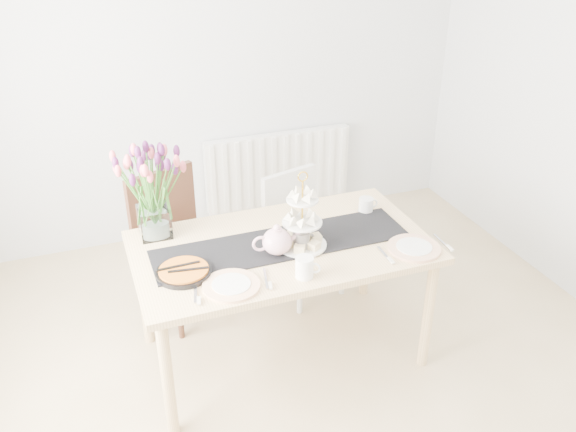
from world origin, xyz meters
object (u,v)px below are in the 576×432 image
object	(u,v)px
teapot	(277,241)
cake_stand	(302,229)
dining_table	(282,256)
chair_brown	(175,234)
chair_white	(298,225)
tart_tin	(184,272)
plate_left	(231,285)
radiator	(278,169)
cream_jug	(366,205)
plate_right	(414,248)
mug_white	(304,267)
mug_grey	(301,241)
tulip_vase	(149,180)

from	to	relation	value
teapot	cake_stand	bearing A→B (deg)	14.97
dining_table	chair_brown	world-z (taller)	chair_brown
chair_white	tart_tin	bearing A→B (deg)	-156.75
chair_white	plate_left	distance (m)	1.18
chair_brown	cake_stand	bearing A→B (deg)	-73.86
radiator	chair_brown	xyz separation A→B (m)	(-1.02, -0.93, 0.10)
cream_jug	tart_tin	world-z (taller)	cream_jug
cake_stand	chair_white	bearing A→B (deg)	70.02
tart_tin	plate_left	distance (m)	0.27
tart_tin	plate_right	size ratio (longest dim) A/B	0.98
cream_jug	chair_white	bearing A→B (deg)	125.22
chair_brown	plate_right	size ratio (longest dim) A/B	3.30
cream_jug	teapot	bearing A→B (deg)	-152.86
cake_stand	cream_jug	world-z (taller)	cake_stand
tart_tin	plate_right	xyz separation A→B (m)	(1.20, -0.19, -0.01)
mug_white	dining_table	bearing A→B (deg)	119.44
radiator	mug_grey	bearing A→B (deg)	-105.50
tart_tin	plate_right	bearing A→B (deg)	-8.89
mug_white	mug_grey	bearing A→B (deg)	101.75
mug_white	tulip_vase	bearing A→B (deg)	162.46
mug_grey	teapot	bearing A→B (deg)	171.98
tart_tin	dining_table	bearing A→B (deg)	10.82
dining_table	mug_white	bearing A→B (deg)	-90.27
tulip_vase	chair_white	bearing A→B (deg)	16.17
radiator	mug_white	world-z (taller)	mug_white
radiator	plate_left	size ratio (longest dim) A/B	4.25
dining_table	tart_tin	world-z (taller)	tart_tin
chair_white	teapot	world-z (taller)	teapot
tulip_vase	plate_left	xyz separation A→B (m)	(0.26, -0.63, -0.33)
teapot	tart_tin	distance (m)	0.50
mug_grey	cream_jug	bearing A→B (deg)	18.49
plate_right	tulip_vase	bearing A→B (deg)	153.40
mug_grey	plate_right	xyz separation A→B (m)	(0.57, -0.21, -0.05)
cake_stand	chair_brown	bearing A→B (deg)	127.92
chair_brown	tulip_vase	xyz separation A→B (m)	(-0.15, -0.32, 0.54)
cream_jug	mug_grey	size ratio (longest dim) A/B	0.80
teapot	chair_white	bearing A→B (deg)	65.91
tulip_vase	teapot	size ratio (longest dim) A/B	2.47
chair_brown	tulip_vase	world-z (taller)	tulip_vase
plate_left	plate_right	xyz separation A→B (m)	(1.01, -0.00, 0.00)
chair_white	cake_stand	xyz separation A→B (m)	(-0.25, -0.68, 0.38)
teapot	plate_left	distance (m)	0.38
teapot	cream_jug	world-z (taller)	teapot
mug_grey	plate_left	xyz separation A→B (m)	(-0.44, -0.20, -0.05)
mug_grey	dining_table	bearing A→B (deg)	123.14
chair_brown	teapot	xyz separation A→B (m)	(0.41, -0.75, 0.28)
radiator	chair_brown	size ratio (longest dim) A/B	1.28
chair_brown	teapot	bearing A→B (deg)	-82.89
dining_table	cream_jug	xyz separation A→B (m)	(0.60, 0.18, 0.12)
cream_jug	mug_white	bearing A→B (deg)	-134.63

